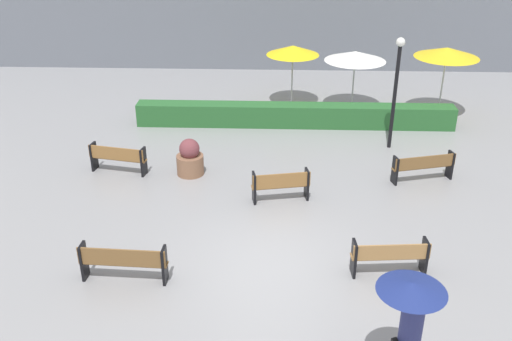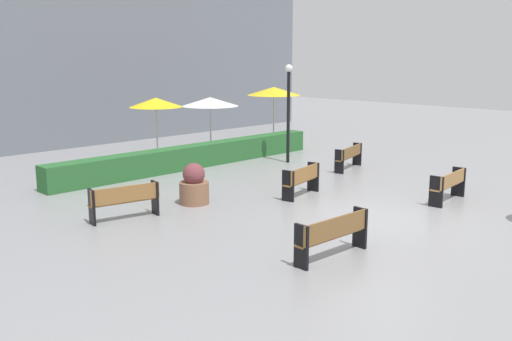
# 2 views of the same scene
# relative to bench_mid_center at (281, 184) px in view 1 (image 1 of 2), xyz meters

# --- Properties ---
(ground_plane) EXTENTS (60.00, 60.00, 0.00)m
(ground_plane) POSITION_rel_bench_mid_center_xyz_m (-0.30, -2.89, -0.51)
(ground_plane) COLOR gray
(bench_mid_center) EXTENTS (1.60, 0.65, 0.86)m
(bench_mid_center) POSITION_rel_bench_mid_center_xyz_m (0.00, 0.00, 0.00)
(bench_mid_center) COLOR olive
(bench_mid_center) RESTS_ON ground
(bench_far_left) EXTENTS (1.75, 0.67, 0.86)m
(bench_far_left) POSITION_rel_bench_mid_center_xyz_m (-4.84, 1.53, 0.01)
(bench_far_left) COLOR olive
(bench_far_left) RESTS_ON ground
(bench_near_left) EXTENTS (1.91, 0.42, 0.86)m
(bench_near_left) POSITION_rel_bench_mid_center_xyz_m (-3.38, -3.68, 0.01)
(bench_near_left) COLOR brown
(bench_near_left) RESTS_ON ground
(bench_far_right) EXTENTS (1.86, 0.77, 0.83)m
(bench_far_right) POSITION_rel_bench_mid_center_xyz_m (4.12, 1.33, -0.01)
(bench_far_right) COLOR brown
(bench_far_right) RESTS_ON ground
(bench_near_right) EXTENTS (1.70, 0.51, 0.84)m
(bench_near_right) POSITION_rel_bench_mid_center_xyz_m (2.38, -3.23, -0.01)
(bench_near_right) COLOR #9E7242
(bench_near_right) RESTS_ON ground
(pedestrian_with_umbrella) EXTENTS (1.12, 1.12, 2.19)m
(pedestrian_with_umbrella) POSITION_rel_bench_mid_center_xyz_m (2.06, -6.39, 0.98)
(pedestrian_with_umbrella) COLOR navy
(pedestrian_with_umbrella) RESTS_ON ground
(planter_pot) EXTENTS (0.80, 0.80, 1.12)m
(planter_pot) POSITION_rel_bench_mid_center_xyz_m (-2.68, 1.54, -0.02)
(planter_pot) COLOR brown
(planter_pot) RESTS_ON ground
(lamp_post) EXTENTS (0.28, 0.28, 3.62)m
(lamp_post) POSITION_rel_bench_mid_center_xyz_m (3.57, 3.74, 1.74)
(lamp_post) COLOR black
(lamp_post) RESTS_ON ground
(patio_umbrella_yellow) EXTENTS (1.99, 1.99, 2.37)m
(patio_umbrella_yellow) POSITION_rel_bench_mid_center_xyz_m (0.42, 7.61, 1.69)
(patio_umbrella_yellow) COLOR silver
(patio_umbrella_yellow) RESTS_ON ground
(patio_umbrella_white) EXTENTS (2.27, 2.27, 2.30)m
(patio_umbrella_white) POSITION_rel_bench_mid_center_xyz_m (2.71, 7.16, 1.61)
(patio_umbrella_white) COLOR silver
(patio_umbrella_white) RESTS_ON ground
(patio_umbrella_yellow_far) EXTENTS (2.29, 2.29, 2.60)m
(patio_umbrella_yellow_far) POSITION_rel_bench_mid_center_xyz_m (5.86, 6.64, 1.91)
(patio_umbrella_yellow_far) COLOR silver
(patio_umbrella_yellow_far) RESTS_ON ground
(hedge_strip) EXTENTS (11.24, 0.70, 0.80)m
(hedge_strip) POSITION_rel_bench_mid_center_xyz_m (0.50, 5.51, -0.11)
(hedge_strip) COLOR #28602D
(hedge_strip) RESTS_ON ground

